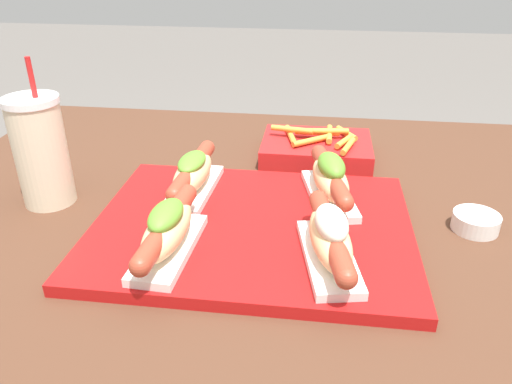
{
  "coord_description": "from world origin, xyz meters",
  "views": [
    {
      "loc": [
        0.09,
        -0.66,
        1.11
      ],
      "look_at": [
        0.0,
        -0.02,
        0.77
      ],
      "focal_mm": 35.0,
      "sensor_mm": 36.0,
      "label": 1
    }
  ],
  "objects_px": {
    "hot_dog_2": "(193,174)",
    "drink_cup": "(41,151)",
    "serving_tray": "(254,228)",
    "hot_dog_0": "(167,230)",
    "hot_dog_1": "(330,238)",
    "fries_basket": "(317,148)",
    "sauce_bowl": "(476,221)",
    "hot_dog_3": "(330,179)"
  },
  "relations": [
    {
      "from": "serving_tray",
      "to": "fries_basket",
      "type": "relative_size",
      "value": 2.19
    },
    {
      "from": "serving_tray",
      "to": "sauce_bowl",
      "type": "distance_m",
      "value": 0.33
    },
    {
      "from": "serving_tray",
      "to": "hot_dog_2",
      "type": "bearing_deg",
      "value": 143.04
    },
    {
      "from": "drink_cup",
      "to": "fries_basket",
      "type": "height_order",
      "value": "drink_cup"
    },
    {
      "from": "sauce_bowl",
      "to": "fries_basket",
      "type": "height_order",
      "value": "fries_basket"
    },
    {
      "from": "hot_dog_2",
      "to": "drink_cup",
      "type": "relative_size",
      "value": 0.87
    },
    {
      "from": "hot_dog_2",
      "to": "serving_tray",
      "type": "bearing_deg",
      "value": -36.96
    },
    {
      "from": "drink_cup",
      "to": "fries_basket",
      "type": "xyz_separation_m",
      "value": [
        0.43,
        0.24,
        -0.07
      ]
    },
    {
      "from": "hot_dog_3",
      "to": "drink_cup",
      "type": "bearing_deg",
      "value": -175.66
    },
    {
      "from": "hot_dog_2",
      "to": "fries_basket",
      "type": "distance_m",
      "value": 0.29
    },
    {
      "from": "serving_tray",
      "to": "hot_dog_2",
      "type": "xyz_separation_m",
      "value": [
        -0.11,
        0.08,
        0.04
      ]
    },
    {
      "from": "hot_dog_3",
      "to": "drink_cup",
      "type": "distance_m",
      "value": 0.46
    },
    {
      "from": "hot_dog_0",
      "to": "drink_cup",
      "type": "relative_size",
      "value": 0.87
    },
    {
      "from": "hot_dog_2",
      "to": "sauce_bowl",
      "type": "relative_size",
      "value": 3.03
    },
    {
      "from": "hot_dog_1",
      "to": "fries_basket",
      "type": "distance_m",
      "value": 0.38
    },
    {
      "from": "hot_dog_1",
      "to": "hot_dog_3",
      "type": "distance_m",
      "value": 0.17
    },
    {
      "from": "hot_dog_3",
      "to": "fries_basket",
      "type": "distance_m",
      "value": 0.21
    },
    {
      "from": "sauce_bowl",
      "to": "serving_tray",
      "type": "bearing_deg",
      "value": -170.83
    },
    {
      "from": "drink_cup",
      "to": "hot_dog_1",
      "type": "bearing_deg",
      "value": -16.79
    },
    {
      "from": "hot_dog_2",
      "to": "drink_cup",
      "type": "xyz_separation_m",
      "value": [
        -0.23,
        -0.03,
        0.04
      ]
    },
    {
      "from": "hot_dog_1",
      "to": "fries_basket",
      "type": "bearing_deg",
      "value": 93.58
    },
    {
      "from": "hot_dog_1",
      "to": "hot_dog_2",
      "type": "xyz_separation_m",
      "value": [
        -0.22,
        0.17,
        -0.0
      ]
    },
    {
      "from": "hot_dog_0",
      "to": "hot_dog_2",
      "type": "relative_size",
      "value": 1.0
    },
    {
      "from": "hot_dog_0",
      "to": "sauce_bowl",
      "type": "bearing_deg",
      "value": 18.32
    },
    {
      "from": "hot_dog_0",
      "to": "hot_dog_1",
      "type": "xyz_separation_m",
      "value": [
        0.21,
        0.01,
        0.0
      ]
    },
    {
      "from": "hot_dog_3",
      "to": "hot_dog_2",
      "type": "bearing_deg",
      "value": -178.49
    },
    {
      "from": "hot_dog_1",
      "to": "hot_dog_3",
      "type": "relative_size",
      "value": 1.01
    },
    {
      "from": "hot_dog_1",
      "to": "hot_dog_0",
      "type": "bearing_deg",
      "value": -178.19
    },
    {
      "from": "hot_dog_1",
      "to": "hot_dog_2",
      "type": "relative_size",
      "value": 0.99
    },
    {
      "from": "serving_tray",
      "to": "sauce_bowl",
      "type": "height_order",
      "value": "sauce_bowl"
    },
    {
      "from": "hot_dog_3",
      "to": "fries_basket",
      "type": "bearing_deg",
      "value": 96.65
    },
    {
      "from": "sauce_bowl",
      "to": "fries_basket",
      "type": "relative_size",
      "value": 0.32
    },
    {
      "from": "hot_dog_2",
      "to": "fries_basket",
      "type": "xyz_separation_m",
      "value": [
        0.19,
        0.21,
        -0.03
      ]
    },
    {
      "from": "serving_tray",
      "to": "sauce_bowl",
      "type": "xyz_separation_m",
      "value": [
        0.32,
        0.05,
        0.01
      ]
    },
    {
      "from": "hot_dog_1",
      "to": "hot_dog_2",
      "type": "height_order",
      "value": "hot_dog_1"
    },
    {
      "from": "sauce_bowl",
      "to": "hot_dog_0",
      "type": "bearing_deg",
      "value": -161.68
    },
    {
      "from": "hot_dog_3",
      "to": "fries_basket",
      "type": "xyz_separation_m",
      "value": [
        -0.02,
        0.21,
        -0.03
      ]
    },
    {
      "from": "hot_dog_1",
      "to": "drink_cup",
      "type": "xyz_separation_m",
      "value": [
        -0.45,
        0.14,
        0.04
      ]
    },
    {
      "from": "fries_basket",
      "to": "hot_dog_0",
      "type": "bearing_deg",
      "value": -115.79
    },
    {
      "from": "serving_tray",
      "to": "hot_dog_0",
      "type": "height_order",
      "value": "hot_dog_0"
    },
    {
      "from": "hot_dog_0",
      "to": "hot_dog_3",
      "type": "relative_size",
      "value": 1.02
    },
    {
      "from": "hot_dog_0",
      "to": "hot_dog_2",
      "type": "distance_m",
      "value": 0.17
    }
  ]
}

